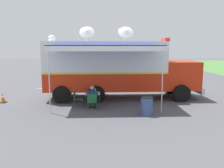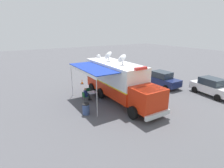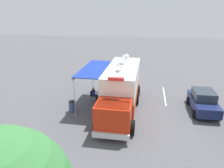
{
  "view_description": "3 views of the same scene",
  "coord_description": "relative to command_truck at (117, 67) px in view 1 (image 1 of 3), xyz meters",
  "views": [
    {
      "loc": [
        14.83,
        -0.26,
        3.22
      ],
      "look_at": [
        1.63,
        0.35,
        1.15
      ],
      "focal_mm": 38.57,
      "sensor_mm": 36.0,
      "label": 1
    },
    {
      "loc": [
        8.96,
        13.83,
        6.51
      ],
      "look_at": [
        0.71,
        0.65,
        1.67
      ],
      "focal_mm": 28.4,
      "sensor_mm": 36.0,
      "label": 2
    },
    {
      "loc": [
        -2.03,
        17.02,
        7.99
      ],
      "look_at": [
        1.03,
        -0.67,
        1.69
      ],
      "focal_mm": 34.14,
      "sensor_mm": 36.0,
      "label": 3
    }
  ],
  "objects": [
    {
      "name": "folding_chair_beside_table",
      "position": [
        2.06,
        -2.31,
        -1.43
      ],
      "size": [
        0.48,
        0.48,
        0.87
      ],
      "color": "#19562D",
      "rests_on": "ground"
    },
    {
      "name": "water_bottle",
      "position": [
        1.93,
        -1.31,
        -1.11
      ],
      "size": [
        0.07,
        0.07,
        0.22
      ],
      "color": "silver",
      "rests_on": "folding_table"
    },
    {
      "name": "car_behind_truck",
      "position": [
        -6.73,
        -0.78,
        -1.07
      ],
      "size": [
        2.08,
        4.23,
        1.76
      ],
      "color": "navy",
      "rests_on": "ground"
    },
    {
      "name": "traffic_cone",
      "position": [
        0.94,
        -6.68,
        -1.67
      ],
      "size": [
        0.36,
        0.36,
        0.58
      ],
      "color": "black",
      "rests_on": "ground"
    },
    {
      "name": "folding_chair_at_table",
      "position": [
        2.87,
        -1.46,
        -1.43
      ],
      "size": [
        0.48,
        0.48,
        0.87
      ],
      "color": "#19562D",
      "rests_on": "ground"
    },
    {
      "name": "trash_bin",
      "position": [
        3.88,
        1.13,
        -1.49
      ],
      "size": [
        0.57,
        0.57,
        0.91
      ],
      "color": "#384C7F",
      "rests_on": "ground"
    },
    {
      "name": "command_truck",
      "position": [
        0.0,
        0.0,
        0.0
      ],
      "size": [
        4.85,
        9.49,
        4.53
      ],
      "color": "red",
      "rests_on": "ground"
    },
    {
      "name": "lot_stripe",
      "position": [
        -3.85,
        -3.67,
        -1.94
      ],
      "size": [
        0.12,
        4.8,
        0.01
      ],
      "primitive_type": "cube",
      "rotation": [
        0.0,
        0.0,
        -0.0
      ],
      "color": "silver",
      "rests_on": "ground"
    },
    {
      "name": "folding_table",
      "position": [
        2.07,
        -1.46,
        -1.27
      ],
      "size": [
        0.8,
        0.8,
        0.73
      ],
      "color": "silver",
      "rests_on": "ground"
    },
    {
      "name": "ground_plane",
      "position": [
        -0.03,
        -0.75,
        -1.95
      ],
      "size": [
        100.0,
        100.0,
        0.0
      ],
      "primitive_type": "plane",
      "color": "#515156"
    },
    {
      "name": "car_far_corner",
      "position": [
        -8.84,
        3.95,
        -1.07
      ],
      "size": [
        2.39,
        4.38,
        1.76
      ],
      "color": "silver",
      "rests_on": "ground"
    },
    {
      "name": "seated_responder",
      "position": [
        2.68,
        -1.46,
        -1.3
      ],
      "size": [
        0.66,
        0.55,
        1.25
      ],
      "color": "navy",
      "rests_on": "ground"
    }
  ]
}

